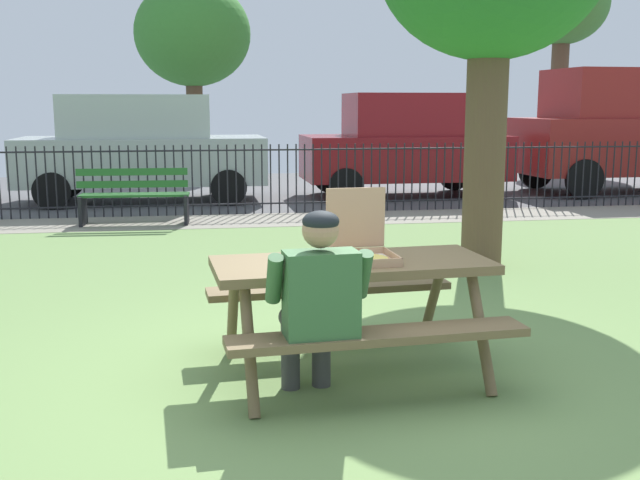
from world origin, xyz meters
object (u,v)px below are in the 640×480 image
Objects in this scene: pizza_box_open at (361,247)px; far_tree_center at (563,9)px; parked_car_right at (634,128)px; far_tree_midleft at (193,35)px; picnic_table_foreground at (352,286)px; park_bench_center at (134,197)px; parked_car_center at (405,144)px; adult_at_table at (317,299)px; parked_car_left at (141,147)px.

far_tree_center reaches higher than pizza_box_open.
far_tree_midleft is at bearing 145.94° from parked_car_right.
far_tree_center is at bearing 0.00° from far_tree_midleft.
picnic_table_foreground is 0.27m from pizza_box_open.
pizza_box_open is at bearing -73.61° from park_bench_center.
picnic_table_foreground is 0.49× the size of parked_car_center.
pizza_box_open is at bearing 54.72° from adult_at_table.
pizza_box_open is 9.98m from parked_car_center.
far_tree_midleft reaches higher than parked_car_left.
park_bench_center is 0.41× the size of parked_car_center.
parked_car_left is at bearing -179.99° from parked_car_center.
park_bench_center is at bearing 105.90° from picnic_table_foreground.
far_tree_midleft is at bearing 92.50° from adult_at_table.
adult_at_table is 10.60m from parked_car_center.
picnic_table_foreground is at bearing -129.18° from parked_car_right.
picnic_table_foreground is 1.60× the size of adult_at_table.
picnic_table_foreground is at bearing -107.40° from parked_car_center.
picnic_table_foreground is 0.39× the size of far_tree_midleft.
far_tree_midleft is (-8.78, 5.94, 2.20)m from parked_car_right.
adult_at_table is at bearing -120.72° from picnic_table_foreground.
parked_car_left is 1.13× the size of parked_car_center.
far_tree_center reaches higher than picnic_table_foreground.
park_bench_center is at bearing 106.39° from pizza_box_open.
far_tree_center reaches higher than far_tree_midleft.
far_tree_midleft is (0.91, 8.73, 3.09)m from park_bench_center.
parked_car_center is 4.79m from parked_car_right.
picnic_table_foreground is at bearing -86.26° from far_tree_midleft.
parked_car_left is at bearing 99.46° from adult_at_table.
parked_car_right is 10.83m from far_tree_midleft.
parked_car_left is at bearing 101.78° from picnic_table_foreground.
adult_at_table is at bearing -87.50° from far_tree_midleft.
parked_car_right reaches higher than picnic_table_foreground.
parked_car_center is at bearing 29.64° from park_bench_center.
far_tree_midleft is at bearing 93.74° from picnic_table_foreground.
pizza_box_open is 12.27m from parked_car_right.
parked_car_left is (-2.05, 9.54, 0.15)m from pizza_box_open.
picnic_table_foreground is at bearing -78.22° from parked_car_left.
picnic_table_foreground is at bearing -74.10° from park_bench_center.
park_bench_center is at bearing -163.92° from parked_car_right.
pizza_box_open is at bearing -128.96° from parked_car_right.
parked_car_center is (2.93, 9.54, 0.15)m from pizza_box_open.
adult_at_table is at bearing -108.16° from parked_car_center.
far_tree_center is (1.25, 5.94, 3.05)m from parked_car_right.
far_tree_midleft reaches higher than parked_car_right.
far_tree_center is at bearing 38.58° from park_bench_center.
parked_car_right is at bearing 0.00° from parked_car_left.
park_bench_center is (-1.92, 6.74, -0.18)m from picnic_table_foreground.
adult_at_table is 18.89m from far_tree_center.
parked_car_right is (8.09, 10.06, 0.65)m from adult_at_table.
pizza_box_open is 9.75m from parked_car_left.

